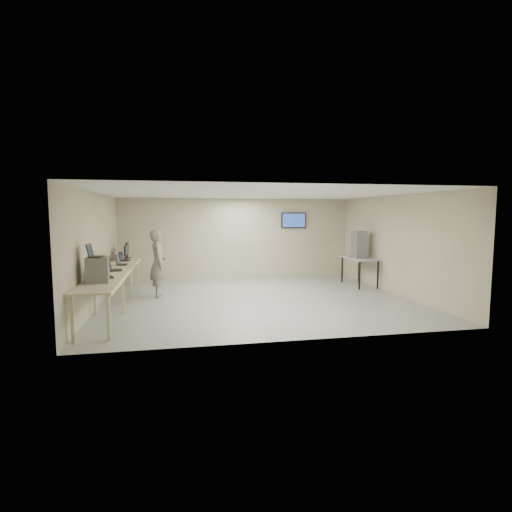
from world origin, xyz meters
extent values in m
cube|color=beige|center=(0.00, 0.00, 0.00)|extent=(8.00, 7.00, 0.01)
cube|color=white|center=(0.00, 0.00, 2.80)|extent=(8.00, 7.00, 0.01)
cube|color=beige|center=(0.00, 3.50, 1.40)|extent=(8.00, 0.01, 2.80)
cube|color=beige|center=(0.00, -3.50, 1.40)|extent=(8.00, 0.01, 2.80)
cube|color=beige|center=(-4.00, 0.00, 1.40)|extent=(0.01, 7.00, 2.80)
cube|color=beige|center=(4.00, 0.00, 1.40)|extent=(0.01, 7.00, 2.80)
cube|color=black|center=(2.00, 3.48, 2.05)|extent=(0.15, 0.04, 0.15)
cube|color=black|center=(2.00, 3.44, 2.05)|extent=(0.90, 0.06, 0.55)
cube|color=navy|center=(2.00, 3.40, 2.05)|extent=(0.82, 0.01, 0.47)
cube|color=beige|center=(-3.60, 0.00, 0.88)|extent=(0.75, 6.00, 0.04)
cube|color=beige|center=(-3.23, 0.00, 0.85)|extent=(0.02, 6.00, 0.06)
cube|color=beige|center=(-3.90, -2.85, 0.43)|extent=(0.06, 0.06, 0.86)
cube|color=beige|center=(-3.30, -2.85, 0.43)|extent=(0.06, 0.06, 0.86)
cube|color=beige|center=(-3.90, -0.90, 0.43)|extent=(0.06, 0.06, 0.86)
cube|color=beige|center=(-3.30, -0.90, 0.43)|extent=(0.06, 0.06, 0.86)
cube|color=beige|center=(-3.90, 0.90, 0.43)|extent=(0.06, 0.06, 0.86)
cube|color=beige|center=(-3.30, 0.90, 0.43)|extent=(0.06, 0.06, 0.86)
cube|color=beige|center=(-3.90, 2.85, 0.43)|extent=(0.06, 0.06, 0.86)
cube|color=beige|center=(-3.30, 2.85, 0.43)|extent=(0.06, 0.06, 0.86)
cube|color=#545960|center=(-3.65, -1.80, 1.15)|extent=(0.47, 0.52, 0.50)
cube|color=black|center=(-3.65, -1.80, 1.41)|extent=(0.29, 0.38, 0.02)
cube|color=black|center=(-3.78, -1.80, 1.55)|extent=(0.10, 0.34, 0.25)
cube|color=black|center=(-3.76, -1.80, 1.55)|extent=(0.08, 0.30, 0.21)
cube|color=black|center=(-3.58, -1.25, 0.91)|extent=(0.38, 0.45, 0.02)
cube|color=black|center=(-3.72, -1.25, 1.06)|extent=(0.18, 0.37, 0.28)
cube|color=black|center=(-3.70, -1.25, 1.06)|extent=(0.14, 0.32, 0.23)
cube|color=black|center=(-3.54, -0.13, 0.91)|extent=(0.32, 0.41, 0.02)
cube|color=black|center=(-3.68, -0.13, 1.06)|extent=(0.11, 0.37, 0.28)
cube|color=black|center=(-3.66, -0.13, 1.06)|extent=(0.09, 0.32, 0.23)
cube|color=black|center=(-3.53, 0.97, 0.91)|extent=(0.26, 0.36, 0.02)
cube|color=black|center=(-3.66, 0.97, 1.05)|extent=(0.08, 0.33, 0.25)
cube|color=black|center=(-3.64, 0.97, 1.05)|extent=(0.06, 0.29, 0.21)
cube|color=black|center=(-3.56, 1.95, 0.91)|extent=(0.31, 0.38, 0.02)
cube|color=black|center=(-3.69, 1.95, 1.04)|extent=(0.12, 0.33, 0.24)
cube|color=black|center=(-3.67, 1.95, 1.04)|extent=(0.10, 0.29, 0.20)
cylinder|color=black|center=(-3.60, 2.31, 0.91)|extent=(0.19, 0.19, 0.01)
cube|color=black|center=(-3.60, 2.31, 0.99)|extent=(0.04, 0.03, 0.15)
cube|color=black|center=(-3.60, 2.31, 1.18)|extent=(0.05, 0.43, 0.29)
cube|color=black|center=(-3.57, 2.31, 1.18)|extent=(0.00, 0.39, 0.25)
cylinder|color=black|center=(-3.60, 2.72, 0.91)|extent=(0.22, 0.22, 0.02)
cube|color=black|center=(-3.60, 2.72, 1.00)|extent=(0.04, 0.03, 0.17)
cube|color=black|center=(-3.60, 2.72, 1.22)|extent=(0.05, 0.49, 0.32)
cube|color=black|center=(-3.57, 2.72, 1.22)|extent=(0.00, 0.44, 0.28)
imported|color=slate|center=(-2.59, 0.92, 0.92)|extent=(0.52, 0.72, 1.85)
cube|color=#989A9E|center=(3.60, 1.47, 0.88)|extent=(0.70, 1.49, 0.04)
cube|color=black|center=(3.30, 0.83, 0.43)|extent=(0.04, 0.04, 0.86)
cube|color=black|center=(3.30, 2.12, 0.43)|extent=(0.04, 0.04, 0.86)
cube|color=black|center=(3.90, 0.83, 0.43)|extent=(0.04, 0.04, 0.86)
cube|color=black|center=(3.90, 2.12, 0.43)|extent=(0.04, 0.04, 0.86)
cube|color=gray|center=(3.58, 1.47, 1.00)|extent=(0.40, 0.44, 0.21)
cube|color=gray|center=(3.58, 1.47, 1.21)|extent=(0.40, 0.44, 0.21)
cube|color=gray|center=(3.58, 1.47, 1.42)|extent=(0.40, 0.44, 0.21)
cube|color=gray|center=(3.58, 1.47, 1.63)|extent=(0.40, 0.44, 0.21)
camera|label=1|loc=(-2.06, -10.21, 2.27)|focal=28.00mm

